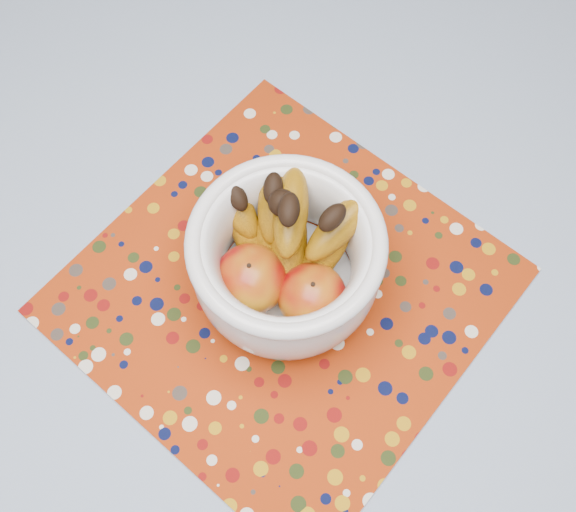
# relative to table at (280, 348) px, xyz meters

# --- Properties ---
(table) EXTENTS (1.20, 1.20, 0.75)m
(table) POSITION_rel_table_xyz_m (0.00, 0.00, 0.00)
(table) COLOR brown
(table) RESTS_ON ground
(tablecloth) EXTENTS (1.32, 1.32, 0.01)m
(tablecloth) POSITION_rel_table_xyz_m (0.00, 0.00, 0.08)
(tablecloth) COLOR slate
(tablecloth) RESTS_ON table
(placemat) EXTENTS (0.58, 0.58, 0.00)m
(placemat) POSITION_rel_table_xyz_m (-0.01, 0.05, 0.09)
(placemat) COLOR #912907
(placemat) RESTS_ON tablecloth
(fruit_bowl) EXTENTS (0.24, 0.22, 0.18)m
(fruit_bowl) POSITION_rel_table_xyz_m (-0.01, 0.06, 0.17)
(fruit_bowl) COLOR white
(fruit_bowl) RESTS_ON placemat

